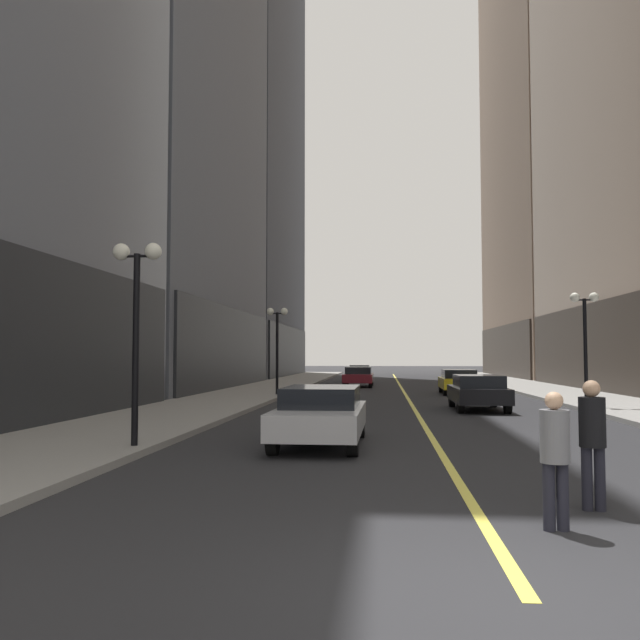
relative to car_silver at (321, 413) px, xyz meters
The scene contains 16 objects.
ground_plane 25.73m from the car_silver, 84.18° to the left, with size 200.00×200.00×0.00m, color #262628.
sidewalk_left 26.21m from the car_silver, 102.44° to the left, with size 4.50×78.00×0.15m, color gray.
sidewalk_right 27.80m from the car_silver, 67.01° to the left, with size 4.50×78.00×0.15m, color gray.
lane_centre_stripe 25.73m from the car_silver, 84.18° to the left, with size 0.16×70.00×0.01m, color #E5D64C.
building_left_far 60.95m from the car_silver, 105.07° to the left, with size 11.65×26.00×63.91m.
building_right_far 64.60m from the car_silver, 70.28° to the left, with size 10.23×26.00×73.35m.
car_silver is the anchor object (origin of this frame).
car_black 11.42m from the car_silver, 64.21° to the left, with size 1.89×4.43×1.32m.
car_yellow 21.62m from the car_silver, 75.41° to the left, with size 1.93×4.46×1.32m.
car_maroon 29.28m from the car_silver, 90.40° to the left, with size 1.94×4.63×1.32m.
car_navy 37.97m from the car_silver, 90.69° to the left, with size 1.97×4.51×1.32m.
pedestrian_in_grey_suit 7.85m from the car_silver, 64.34° to the right, with size 0.38×0.38×1.60m.
pedestrian_in_black_coat 7.30m from the car_silver, 55.37° to the right, with size 0.37×0.37×1.70m.
street_lamp_left_near 4.81m from the car_silver, 158.05° to the right, with size 1.06×0.36×4.43m.
street_lamp_left_far 17.89m from the car_silver, 102.37° to the left, with size 1.06×0.36×4.43m.
street_lamp_right_mid 14.16m from the car_silver, 49.70° to the left, with size 1.06×0.36×4.43m.
Camera 1 is at (-1.21, -5.64, 2.01)m, focal length 37.09 mm.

